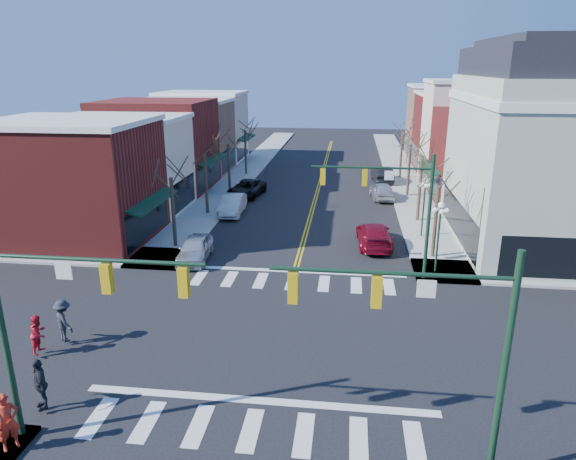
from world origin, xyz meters
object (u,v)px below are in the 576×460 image
(lamppost_midblock, at_px, (424,197))
(car_left_mid, at_px, (232,205))
(car_left_near, at_px, (195,249))
(victorian_corner, at_px, (562,147))
(pedestrian_red_a, at_px, (7,422))
(car_right_near, at_px, (374,235))
(pedestrian_red_b, at_px, (39,334))
(car_left_far, at_px, (247,189))
(car_right_far, at_px, (382,174))
(pedestrian_dark_b, at_px, (64,321))
(car_right_mid, at_px, (382,191))
(pedestrian_dark_a, at_px, (40,384))
(lamppost_corner, at_px, (439,225))

(lamppost_midblock, height_order, car_left_mid, lamppost_midblock)
(lamppost_midblock, xyz_separation_m, car_left_near, (-14.60, -6.10, -2.21))
(victorian_corner, bearing_deg, pedestrian_red_a, -136.52)
(car_right_near, distance_m, pedestrian_red_b, 21.24)
(car_left_near, bearing_deg, car_left_far, 85.78)
(car_right_far, xyz_separation_m, pedestrian_red_b, (-16.05, -35.60, 0.16))
(car_right_far, height_order, pedestrian_red_a, pedestrian_red_a)
(car_left_near, height_order, pedestrian_dark_b, pedestrian_dark_b)
(car_right_near, height_order, pedestrian_dark_b, pedestrian_dark_b)
(car_left_far, xyz_separation_m, pedestrian_red_a, (-0.90, -33.42, 0.37))
(car_right_far, xyz_separation_m, pedestrian_dark_b, (-15.48, -34.61, 0.28))
(car_right_mid, relative_size, pedestrian_dark_a, 2.36)
(lamppost_corner, height_order, car_left_far, lamppost_corner)
(lamppost_corner, relative_size, pedestrian_dark_a, 2.25)
(lamppost_midblock, distance_m, pedestrian_dark_b, 24.07)
(lamppost_corner, height_order, pedestrian_red_b, lamppost_corner)
(car_left_mid, xyz_separation_m, pedestrian_dark_b, (-2.68, -21.02, 0.32))
(lamppost_corner, bearing_deg, pedestrian_red_b, -148.06)
(victorian_corner, height_order, pedestrian_red_b, victorian_corner)
(car_left_far, xyz_separation_m, car_right_near, (11.20, -12.40, 0.02))
(car_left_near, xyz_separation_m, pedestrian_red_a, (-0.90, -16.97, 0.37))
(lamppost_corner, height_order, car_right_mid, lamppost_corner)
(car_left_near, height_order, pedestrian_dark_a, pedestrian_dark_a)
(victorian_corner, xyz_separation_m, pedestrian_dark_a, (-23.94, -20.56, -5.55))
(victorian_corner, relative_size, car_left_near, 3.23)
(pedestrian_dark_a, bearing_deg, pedestrian_red_a, -35.91)
(car_right_far, distance_m, pedestrian_red_b, 39.05)
(lamppost_corner, relative_size, car_right_far, 0.85)
(lamppost_corner, height_order, pedestrian_red_a, lamppost_corner)
(lamppost_midblock, bearing_deg, car_right_far, 95.72)
(car_right_mid, height_order, pedestrian_red_b, pedestrian_red_b)
(car_right_near, bearing_deg, lamppost_corner, 124.01)
(victorian_corner, relative_size, pedestrian_dark_a, 7.41)
(victorian_corner, relative_size, lamppost_midblock, 3.29)
(car_right_mid, xyz_separation_m, car_right_far, (0.38, 7.06, 0.06))
(car_right_near, bearing_deg, car_left_far, -51.32)
(lamppost_midblock, xyz_separation_m, car_right_mid, (-2.18, 10.91, -2.19))
(car_left_near, relative_size, car_right_near, 0.83)
(victorian_corner, xyz_separation_m, pedestrian_dark_b, (-25.58, -16.15, -5.54))
(car_left_mid, xyz_separation_m, car_left_far, (0.00, 5.98, -0.05))
(car_left_far, bearing_deg, car_right_near, -40.01)
(lamppost_corner, relative_size, car_right_mid, 0.96)
(pedestrian_red_b, bearing_deg, victorian_corner, -58.81)
(car_left_near, xyz_separation_m, pedestrian_dark_b, (-2.68, -10.55, 0.37))
(car_left_near, relative_size, pedestrian_red_a, 2.27)
(victorian_corner, distance_m, car_right_mid, 16.58)
(car_left_near, xyz_separation_m, car_left_mid, (0.00, 10.47, 0.05))
(car_left_mid, xyz_separation_m, pedestrian_red_b, (-3.25, -22.00, 0.20))
(lamppost_midblock, bearing_deg, pedestrian_dark_a, -126.60)
(car_left_near, bearing_deg, lamppost_midblock, 18.45)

